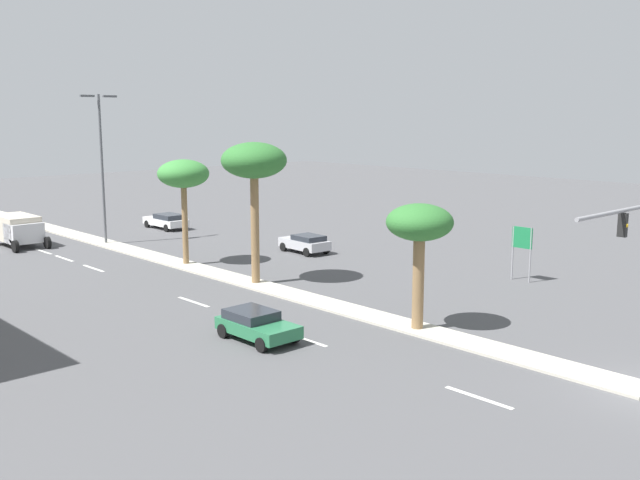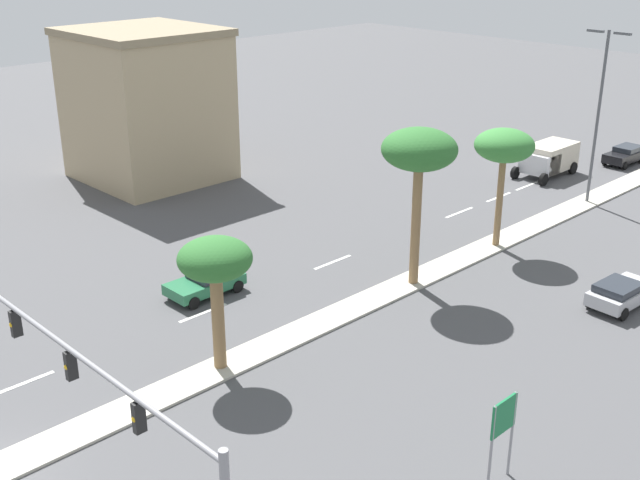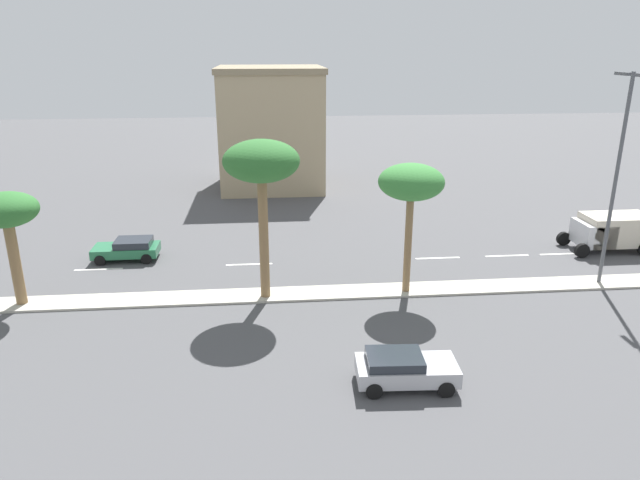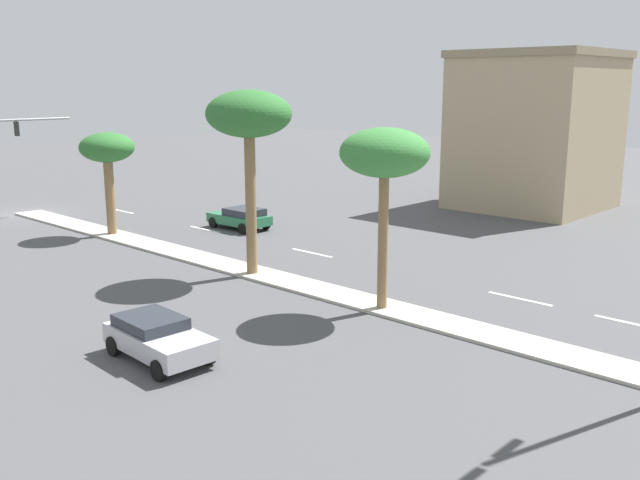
{
  "view_description": "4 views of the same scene",
  "coord_description": "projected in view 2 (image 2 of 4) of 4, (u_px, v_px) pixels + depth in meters",
  "views": [
    {
      "loc": [
        -25.28,
        -9.69,
        9.83
      ],
      "look_at": [
        1.06,
        18.41,
        3.13
      ],
      "focal_mm": 40.34,
      "sensor_mm": 36.0,
      "label": 1
    },
    {
      "loc": [
        23.94,
        -6.82,
        17.64
      ],
      "look_at": [
        -1.98,
        18.36,
        3.17
      ],
      "focal_mm": 44.73,
      "sensor_mm": 36.0,
      "label": 2
    },
    {
      "loc": [
        28.28,
        23.28,
        12.69
      ],
      "look_at": [
        -2.85,
        26.19,
        2.08
      ],
      "focal_mm": 32.55,
      "sensor_mm": 36.0,
      "label": 3
    },
    {
      "loc": [
        20.82,
        46.42,
        8.54
      ],
      "look_at": [
        0.45,
        27.49,
        2.36
      ],
      "focal_mm": 39.43,
      "sensor_mm": 36.0,
      "label": 4
    }
  ],
  "objects": [
    {
      "name": "ground_plane",
      "position": [
        455.0,
        263.0,
        44.32
      ],
      "size": [
        160.0,
        160.0,
        0.0
      ],
      "primitive_type": "plane",
      "color": "#4C4C4F"
    },
    {
      "name": "median_curb",
      "position": [
        530.0,
        227.0,
        49.27
      ],
      "size": [
        1.8,
        69.2,
        0.12
      ],
      "primitive_type": "cube",
      "color": "#B7B2A3",
      "rests_on": "ground"
    },
    {
      "name": "lane_stripe_center",
      "position": [
        22.0,
        384.0,
        32.67
      ],
      "size": [
        0.2,
        2.8,
        0.01
      ],
      "primitive_type": "cube",
      "color": "silver",
      "rests_on": "ground"
    },
    {
      "name": "lane_stripe_near",
      "position": [
        203.0,
        313.0,
        38.6
      ],
      "size": [
        0.2,
        2.8,
        0.01
      ],
      "primitive_type": "cube",
      "color": "silver",
      "rests_on": "ground"
    },
    {
      "name": "lane_stripe_leading",
      "position": [
        333.0,
        262.0,
        44.35
      ],
      "size": [
        0.2,
        2.8,
        0.01
      ],
      "primitive_type": "cube",
      "color": "silver",
      "rests_on": "ground"
    },
    {
      "name": "lane_stripe_inboard",
      "position": [
        459.0,
        213.0,
        51.92
      ],
      "size": [
        0.2,
        2.8,
        0.01
      ],
      "primitive_type": "cube",
      "color": "silver",
      "rests_on": "ground"
    },
    {
      "name": "lane_stripe_mid",
      "position": [
        499.0,
        197.0,
        54.82
      ],
      "size": [
        0.2,
        2.8,
        0.01
      ],
      "primitive_type": "cube",
      "color": "silver",
      "rests_on": "ground"
    },
    {
      "name": "lane_stripe_trailing",
      "position": [
        527.0,
        186.0,
        57.13
      ],
      "size": [
        0.2,
        2.8,
        0.01
      ],
      "primitive_type": "cube",
      "color": "silver",
      "rests_on": "ground"
    },
    {
      "name": "traffic_signal_gantry",
      "position": [
        141.0,
        460.0,
        21.08
      ],
      "size": [
        14.63,
        0.53,
        6.68
      ],
      "color": "gray",
      "rests_on": "ground"
    },
    {
      "name": "directional_road_sign",
      "position": [
        503.0,
        424.0,
        26.12
      ],
      "size": [
        0.1,
        1.32,
        3.28
      ],
      "color": "gray",
      "rests_on": "ground"
    },
    {
      "name": "commercial_building",
      "position": [
        147.0,
        105.0,
        57.28
      ],
      "size": [
        9.92,
        9.38,
        10.77
      ],
      "color": "tan",
      "rests_on": "ground"
    },
    {
      "name": "palm_tree_leading",
      "position": [
        215.0,
        263.0,
        32.01
      ],
      "size": [
        3.06,
        3.06,
        5.79
      ],
      "color": "olive",
      "rests_on": "median_curb"
    },
    {
      "name": "palm_tree_inboard",
      "position": [
        419.0,
        153.0,
        39.03
      ],
      "size": [
        3.78,
        3.78,
        8.21
      ],
      "color": "olive",
      "rests_on": "median_curb"
    },
    {
      "name": "palm_tree_trailing",
      "position": [
        504.0,
        147.0,
        44.3
      ],
      "size": [
        3.36,
        3.36,
        6.89
      ],
      "color": "olive",
      "rests_on": "median_curb"
    },
    {
      "name": "street_lamp_rear",
      "position": [
        599.0,
        106.0,
        51.29
      ],
      "size": [
        2.9,
        0.24,
        11.27
      ],
      "color": "#515459",
      "rests_on": "median_curb"
    },
    {
      "name": "sedan_black_right",
      "position": [
        625.0,
        155.0,
        62.11
      ],
      "size": [
        1.96,
        3.92,
        1.36
      ],
      "color": "black",
      "rests_on": "ground"
    },
    {
      "name": "sedan_silver_trailing",
      "position": [
        621.0,
        293.0,
        39.03
      ],
      "size": [
        2.15,
        4.0,
        1.33
      ],
      "color": "#B2B2B7",
      "rests_on": "ground"
    },
    {
      "name": "sedan_green_left",
      "position": [
        207.0,
        281.0,
        40.34
      ],
      "size": [
        2.05,
        3.91,
        1.29
      ],
      "color": "#287047",
      "rests_on": "ground"
    },
    {
      "name": "box_truck",
      "position": [
        548.0,
        158.0,
        59.07
      ],
      "size": [
        2.64,
        5.32,
        2.34
      ],
      "color": "silver",
      "rests_on": "ground"
    }
  ]
}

